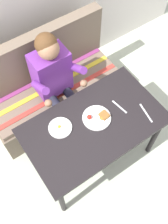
# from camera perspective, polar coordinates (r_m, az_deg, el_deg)

# --- Properties ---
(ground_plane) EXTENTS (8.00, 8.00, 0.00)m
(ground_plane) POSITION_cam_1_polar(r_m,az_deg,el_deg) (2.92, 1.69, -9.28)
(ground_plane) COLOR beige
(table) EXTENTS (1.20, 0.70, 0.73)m
(table) POSITION_cam_1_polar(r_m,az_deg,el_deg) (2.33, 2.10, -3.52)
(table) COLOR black
(table) RESTS_ON ground
(couch) EXTENTS (1.44, 0.56, 1.00)m
(couch) POSITION_cam_1_polar(r_m,az_deg,el_deg) (2.95, -6.82, 4.64)
(couch) COLOR #746352
(couch) RESTS_ON ground
(person) EXTENTS (0.45, 0.61, 1.21)m
(person) POSITION_cam_1_polar(r_m,az_deg,el_deg) (2.52, -6.13, 7.12)
(person) COLOR #703092
(person) RESTS_ON ground
(plate_breakfast) EXTENTS (0.24, 0.24, 0.05)m
(plate_breakfast) POSITION_cam_1_polar(r_m,az_deg,el_deg) (2.27, 2.85, -1.19)
(plate_breakfast) COLOR white
(plate_breakfast) RESTS_ON table
(plate_eggs) EXTENTS (0.20, 0.20, 0.04)m
(plate_eggs) POSITION_cam_1_polar(r_m,az_deg,el_deg) (2.24, -5.10, -3.34)
(plate_eggs) COLOR white
(plate_eggs) RESTS_ON table
(fork) EXTENTS (0.04, 0.17, 0.00)m
(fork) POSITION_cam_1_polar(r_m,az_deg,el_deg) (2.36, 7.57, 1.10)
(fork) COLOR silver
(fork) RESTS_ON table
(knife) EXTENTS (0.05, 0.20, 0.00)m
(knife) POSITION_cam_1_polar(r_m,az_deg,el_deg) (2.37, 13.07, -0.20)
(knife) COLOR silver
(knife) RESTS_ON table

